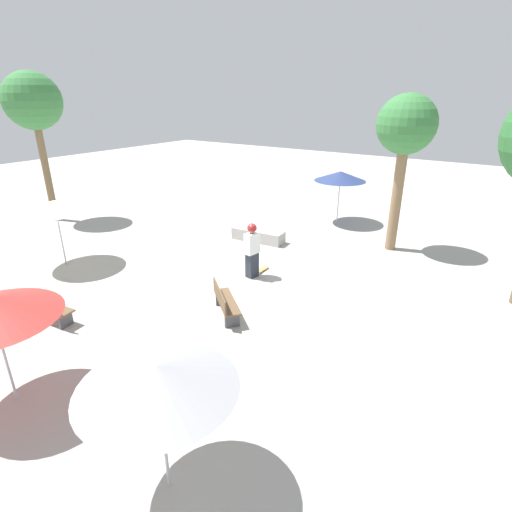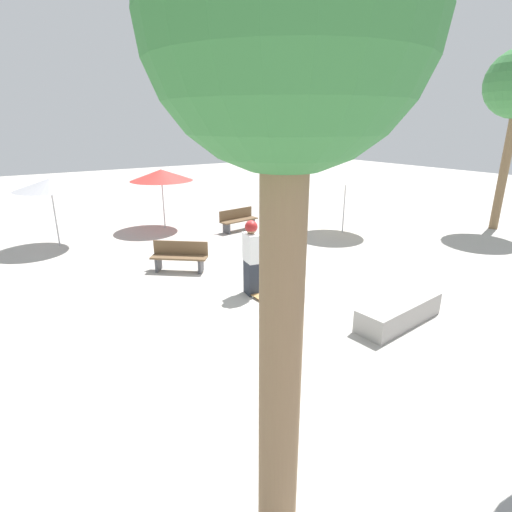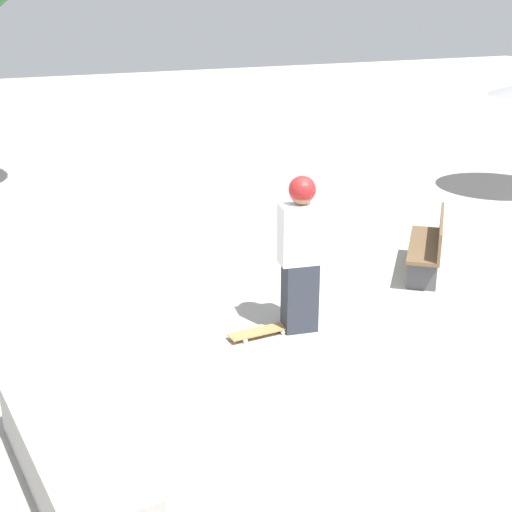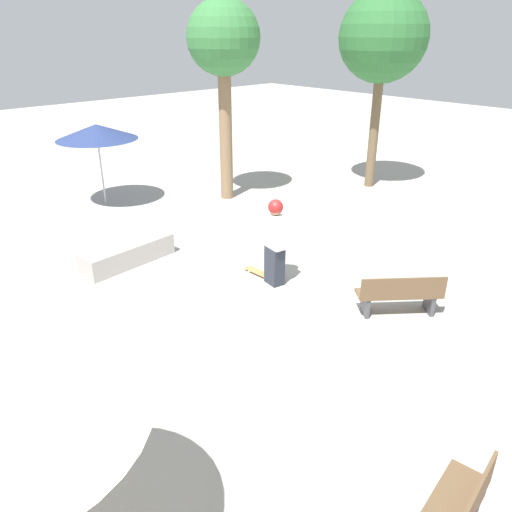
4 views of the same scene
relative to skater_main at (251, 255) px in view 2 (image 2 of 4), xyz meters
name	(u,v)px [view 2 (image 2 of 4)]	position (x,y,z in m)	size (l,w,h in m)	color
ground_plane	(271,281)	(0.41, -0.90, -1.01)	(60.00, 60.00, 0.00)	#ADA8A0
skater_main	(251,255)	(0.00, 0.00, 0.00)	(0.54, 0.36, 1.88)	#282D38
skateboard	(262,298)	(-0.49, 0.03, -0.96)	(0.81, 0.23, 0.07)	#B7844C
concrete_ledge	(399,312)	(-3.03, -1.79, -0.77)	(0.88, 2.27, 0.49)	#A8A39E
bench_near	(180,257)	(2.52, 0.82, -0.59)	(1.36, 1.51, 0.85)	#47474C
bench_far	(238,220)	(5.49, -2.93, -0.59)	(0.64, 1.64, 0.85)	#47474C
shade_umbrella_cream	(346,175)	(2.96, -6.16, 1.19)	(2.47, 2.47, 2.39)	#B7B7BC
shade_umbrella_grey	(50,184)	(7.13, 3.34, 1.12)	(2.32, 2.32, 2.33)	#B7B7BC
shade_umbrella_red	(161,175)	(7.50, -0.66, 1.11)	(2.45, 2.45, 2.35)	#B7B7BC
palm_tree_center_right	(287,49)	(-5.23, 3.07, 3.55)	(2.11, 2.11, 5.79)	#896B4C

